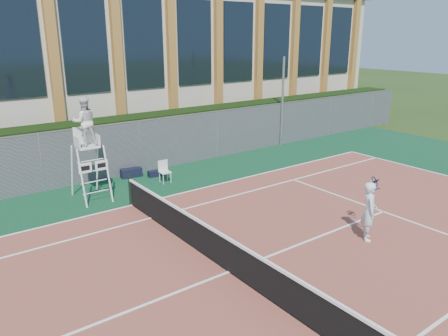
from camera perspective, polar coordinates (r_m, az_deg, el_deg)
ground at (r=11.08m, az=0.68°, el=-13.54°), size 120.00×120.00×0.00m
apron at (r=11.78m, az=-2.32°, el=-11.52°), size 36.00×20.00×0.01m
tennis_court at (r=11.07m, az=0.68°, el=-13.45°), size 23.77×10.97×0.02m
tennis_net at (r=10.82m, az=0.69°, el=-11.09°), size 0.10×11.30×1.10m
fence at (r=17.95m, az=-16.58°, el=1.70°), size 40.00×0.06×2.20m
hedge at (r=19.05m, az=-17.86°, el=2.45°), size 40.00×1.40×2.20m
building at (r=26.22m, az=-24.40°, el=12.33°), size 45.00×10.60×8.22m
steel_pole at (r=22.97m, az=7.63°, el=8.53°), size 0.12×0.12×4.58m
umpire_chair at (r=15.72m, az=-17.71°, el=5.45°), size 1.03×1.58×3.68m
plastic_chair at (r=17.40m, az=-7.84°, el=-0.19°), size 0.43×0.43×0.88m
sports_bag_near at (r=18.33m, az=-12.02°, el=-0.61°), size 0.89×0.44×0.37m
sports_bag_far at (r=18.26m, az=-8.93°, el=-0.69°), size 0.64×0.32×0.25m
tennis_player at (r=12.97m, az=18.44°, el=-5.34°), size 1.01×0.81×1.72m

